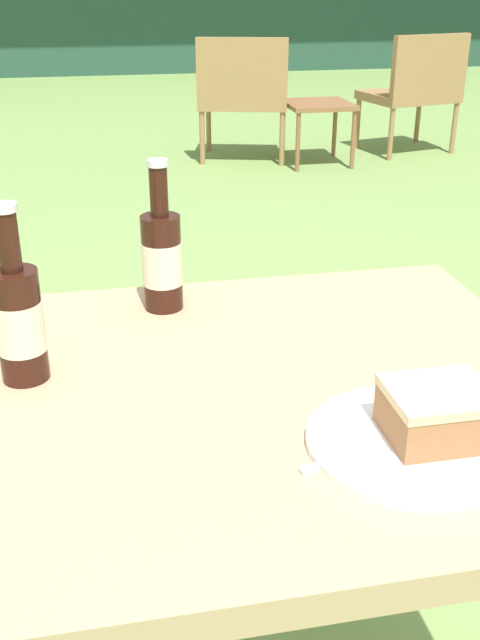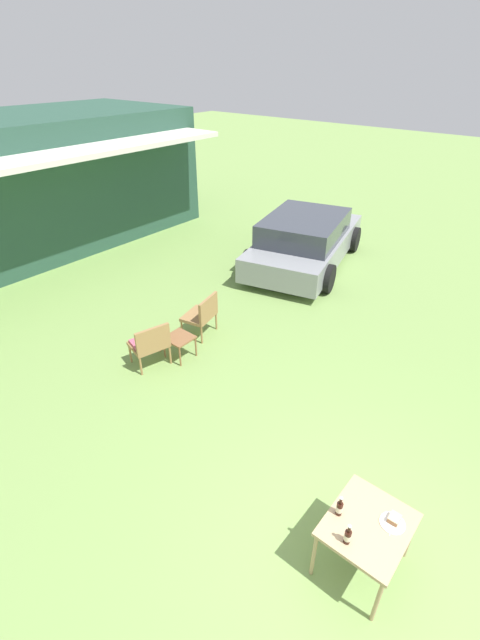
{
  "view_description": "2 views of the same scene",
  "coord_description": "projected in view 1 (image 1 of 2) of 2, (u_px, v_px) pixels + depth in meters",
  "views": [
    {
      "loc": [
        -0.19,
        -0.85,
        1.21
      ],
      "look_at": [
        0.0,
        0.1,
        0.76
      ],
      "focal_mm": 42.0,
      "sensor_mm": 36.0,
      "label": 1
    },
    {
      "loc": [
        -2.68,
        -0.61,
        4.54
      ],
      "look_at": [
        1.82,
        3.13,
        0.9
      ],
      "focal_mm": 24.0,
      "sensor_mm": 36.0,
      "label": 2
    }
  ],
  "objects": [
    {
      "name": "wicker_chair_cushioned",
      "position": [
        243.0,
        92.0,
        5.06
      ],
      "size": [
        0.7,
        0.62,
        0.82
      ],
      "rotation": [
        0.0,
        0.0,
        2.88
      ],
      "color": "#9E7547",
      "rests_on": "ground_plane"
    },
    {
      "name": "wicker_chair_plain",
      "position": [
        416.0,
        87.0,
        5.26
      ],
      "size": [
        0.69,
        0.61,
        0.82
      ],
      "rotation": [
        0.0,
        0.0,
        3.36
      ],
      "color": "#9E7547",
      "rests_on": "ground_plane"
    },
    {
      "name": "garden_side_table",
      "position": [
        318.0,
        110.0,
        5.01
      ],
      "size": [
        0.43,
        0.45,
        0.41
      ],
      "color": "brown",
      "rests_on": "ground_plane"
    },
    {
      "name": "patio_table",
      "position": [
        254.0,
        429.0,
        1.03
      ],
      "size": [
        0.87,
        0.75,
        0.71
      ],
      "color": "tan",
      "rests_on": "ground_plane"
    },
    {
      "name": "cake_on_plate",
      "position": [
        425.0,
        426.0,
        0.87
      ],
      "size": [
        0.24,
        0.24,
        0.07
      ],
      "color": "white",
      "rests_on": "patio_table"
    },
    {
      "name": "cola_bottle_near",
      "position": [
        162.0,
        257.0,
        1.19
      ],
      "size": [
        0.06,
        0.06,
        0.24
      ],
      "color": "black",
      "rests_on": "patio_table"
    },
    {
      "name": "cola_bottle_far",
      "position": [
        19.0,
        320.0,
        0.98
      ],
      "size": [
        0.06,
        0.06,
        0.24
      ],
      "color": "black",
      "rests_on": "patio_table"
    },
    {
      "name": "fork",
      "position": [
        370.0,
        448.0,
        0.86
      ],
      "size": [
        0.18,
        0.07,
        0.01
      ],
      "color": "silver",
      "rests_on": "patio_table"
    }
  ]
}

